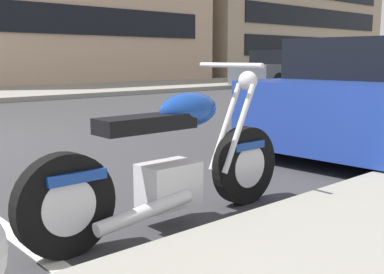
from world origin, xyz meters
The scene contains 5 objects.
sidewalk_far_curb centered at (12.00, 7.49, 0.07)m, with size 120.00×5.00×0.14m, color gray.
parking_stall_stripe centered at (0.00, -4.39, 0.00)m, with size 0.12×2.20×0.01m, color silver.
parked_motorcycle centered at (0.90, -4.66, 0.42)m, with size 2.14×0.62×1.10m.
car_opposite_curb centered at (13.87, 4.45, 0.67)m, with size 4.27×1.92×1.44m.
townhouse_corner_block centered at (24.03, 15.75, 4.10)m, with size 15.52×12.01×8.21m.
Camera 1 is at (-1.07, -7.09, 1.14)m, focal length 44.25 mm.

